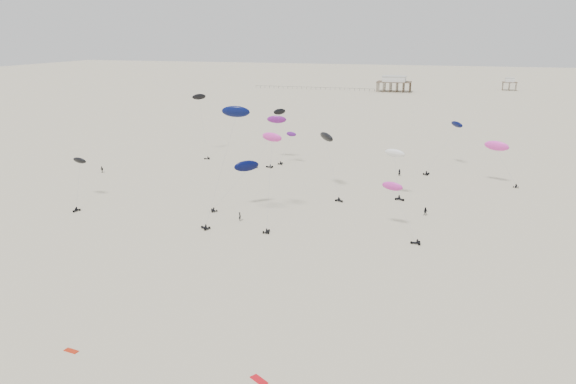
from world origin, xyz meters
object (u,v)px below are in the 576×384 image
(pavilion_main, at_px, (394,85))
(rig_0, at_px, (79,173))
(rig_6, at_px, (397,198))
(pavilion_small, at_px, (509,85))
(spectator_0, at_px, (240,221))

(pavilion_main, bearing_deg, rig_0, -98.60)
(rig_0, distance_m, rig_6, 69.37)
(pavilion_small, relative_size, rig_0, 0.70)
(rig_0, relative_size, rig_6, 1.12)
(rig_0, bearing_deg, pavilion_small, -109.86)
(pavilion_small, relative_size, rig_6, 0.78)
(pavilion_main, relative_size, spectator_0, 10.02)
(rig_0, bearing_deg, pavilion_main, -97.76)
(pavilion_main, distance_m, spectator_0, 261.35)
(pavilion_main, xyz_separation_m, rig_0, (-39.16, -258.83, 2.16))
(pavilion_main, xyz_separation_m, spectator_0, (-0.25, -261.31, -4.22))
(pavilion_main, distance_m, pavilion_small, 76.16)
(rig_6, bearing_deg, rig_0, 85.95)
(spectator_0, bearing_deg, rig_0, 44.13)
(pavilion_main, height_order, pavilion_small, pavilion_main)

